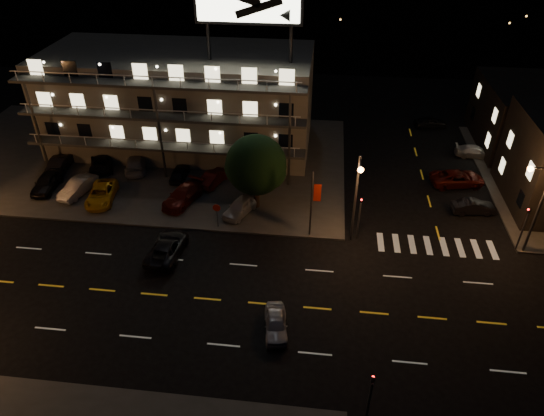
# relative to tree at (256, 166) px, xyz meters

# --- Properties ---
(ground) EXTENTS (140.00, 140.00, 0.00)m
(ground) POSITION_rel_tree_xyz_m (0.13, -12.13, -4.35)
(ground) COLOR black
(ground) RESTS_ON ground
(curb_nw) EXTENTS (44.00, 24.00, 0.15)m
(curb_nw) POSITION_rel_tree_xyz_m (-13.87, 7.87, -4.28)
(curb_nw) COLOR #373835
(curb_nw) RESTS_ON ground
(motel) EXTENTS (28.00, 13.80, 18.10)m
(motel) POSITION_rel_tree_xyz_m (-9.82, 11.75, 0.99)
(motel) COLOR gray
(motel) RESTS_ON ground
(streetlight_nc) EXTENTS (0.44, 1.92, 8.00)m
(streetlight_nc) POSITION_rel_tree_xyz_m (8.63, -4.19, 0.61)
(streetlight_nc) COLOR #2D2D30
(streetlight_nc) RESTS_ON ground
(streetlight_ne) EXTENTS (1.92, 0.44, 8.00)m
(streetlight_ne) POSITION_rel_tree_xyz_m (22.26, -3.83, 0.61)
(streetlight_ne) COLOR #2D2D30
(streetlight_ne) RESTS_ON ground
(signal_nw) EXTENTS (0.20, 0.27, 4.60)m
(signal_nw) POSITION_rel_tree_xyz_m (9.13, -3.63, -1.78)
(signal_nw) COLOR #2D2D30
(signal_nw) RESTS_ON ground
(signal_sw) EXTENTS (0.20, 0.27, 4.60)m
(signal_sw) POSITION_rel_tree_xyz_m (9.13, -20.63, -1.78)
(signal_sw) COLOR #2D2D30
(signal_sw) RESTS_ON ground
(signal_ne) EXTENTS (0.27, 0.20, 4.60)m
(signal_ne) POSITION_rel_tree_xyz_m (22.12, -3.63, -1.78)
(signal_ne) COLOR #2D2D30
(signal_ne) RESTS_ON ground
(banner_north) EXTENTS (0.83, 0.16, 6.40)m
(banner_north) POSITION_rel_tree_xyz_m (5.21, -3.73, -0.92)
(banner_north) COLOR #2D2D30
(banner_north) RESTS_ON ground
(stop_sign) EXTENTS (0.91, 0.11, 2.61)m
(stop_sign) POSITION_rel_tree_xyz_m (-2.87, -3.56, -2.64)
(stop_sign) COLOR #2D2D30
(stop_sign) RESTS_ON ground
(tree) EXTENTS (5.62, 5.41, 7.07)m
(tree) POSITION_rel_tree_xyz_m (0.00, 0.00, 0.00)
(tree) COLOR black
(tree) RESTS_ON curb_nw
(lot_car_0) EXTENTS (2.04, 4.57, 1.52)m
(lot_car_0) POSITION_rel_tree_xyz_m (-20.62, 0.60, -3.44)
(lot_car_0) COLOR black
(lot_car_0) RESTS_ON curb_nw
(lot_car_1) EXTENTS (2.71, 4.68, 1.46)m
(lot_car_1) POSITION_rel_tree_xyz_m (-17.25, 0.14, -3.47)
(lot_car_1) COLOR #9D9CA2
(lot_car_1) RESTS_ON curb_nw
(lot_car_2) EXTENTS (3.07, 5.25, 1.37)m
(lot_car_2) POSITION_rel_tree_xyz_m (-14.57, -0.70, -3.52)
(lot_car_2) COLOR gold
(lot_car_2) RESTS_ON curb_nw
(lot_car_3) EXTENTS (3.56, 5.43, 1.46)m
(lot_car_3) POSITION_rel_tree_xyz_m (-6.88, -0.12, -3.47)
(lot_car_3) COLOR #52110B
(lot_car_3) RESTS_ON curb_nw
(lot_car_4) EXTENTS (3.18, 4.42, 1.40)m
(lot_car_4) POSITION_rel_tree_xyz_m (-1.26, -1.30, -3.50)
(lot_car_4) COLOR #9D9CA2
(lot_car_4) RESTS_ON curb_nw
(lot_car_5) EXTENTS (1.78, 4.49, 1.45)m
(lot_car_5) POSITION_rel_tree_xyz_m (-21.14, 4.70, -3.48)
(lot_car_5) COLOR black
(lot_car_5) RESTS_ON curb_nw
(lot_car_6) EXTENTS (3.85, 5.38, 1.36)m
(lot_car_6) POSITION_rel_tree_xyz_m (-17.11, 5.37, -3.52)
(lot_car_6) COLOR black
(lot_car_6) RESTS_ON curb_nw
(lot_car_7) EXTENTS (3.31, 5.41, 1.47)m
(lot_car_7) POSITION_rel_tree_xyz_m (-13.36, 5.37, -3.47)
(lot_car_7) COLOR #9D9CA2
(lot_car_7) RESTS_ON curb_nw
(lot_car_8) EXTENTS (1.55, 3.70, 1.25)m
(lot_car_8) POSITION_rel_tree_xyz_m (-8.40, 4.05, -3.58)
(lot_car_8) COLOR black
(lot_car_8) RESTS_ON curb_nw
(lot_car_9) EXTENTS (2.75, 4.31, 1.34)m
(lot_car_9) POSITION_rel_tree_xyz_m (-4.72, 3.47, -3.53)
(lot_car_9) COLOR #52110B
(lot_car_9) RESTS_ON curb_nw
(side_car_0) EXTENTS (4.05, 1.81, 1.29)m
(side_car_0) POSITION_rel_tree_xyz_m (19.74, 1.39, -3.71)
(side_car_0) COLOR black
(side_car_0) RESTS_ON ground
(side_car_1) EXTENTS (5.63, 3.32, 1.47)m
(side_car_1) POSITION_rel_tree_xyz_m (19.25, 6.26, -3.62)
(side_car_1) COLOR #52110B
(side_car_1) RESTS_ON ground
(side_car_2) EXTENTS (4.38, 2.04, 1.24)m
(side_car_2) POSITION_rel_tree_xyz_m (22.34, 12.49, -3.73)
(side_car_2) COLOR #9D9CA2
(side_car_2) RESTS_ON ground
(side_car_3) EXTENTS (4.17, 2.33, 1.34)m
(side_car_3) POSITION_rel_tree_xyz_m (18.66, 19.63, -3.68)
(side_car_3) COLOR black
(side_car_3) RESTS_ON ground
(road_car_east) EXTENTS (2.03, 3.88, 1.26)m
(road_car_east) POSITION_rel_tree_xyz_m (3.39, -14.43, -3.72)
(road_car_east) COLOR #9D9CA2
(road_car_east) RESTS_ON ground
(road_car_west) EXTENTS (2.69, 5.33, 1.45)m
(road_car_west) POSITION_rel_tree_xyz_m (-6.18, -7.61, -3.63)
(road_car_west) COLOR black
(road_car_west) RESTS_ON ground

